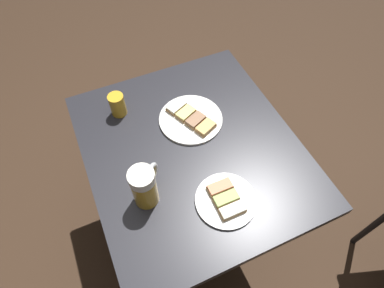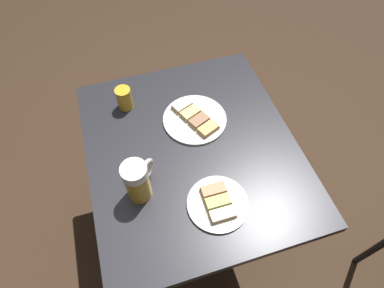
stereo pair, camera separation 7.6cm
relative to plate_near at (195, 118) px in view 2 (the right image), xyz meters
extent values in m
plane|color=#382619|center=(-0.05, -0.12, -0.73)|extent=(6.00, 6.00, 0.00)
cylinder|color=black|center=(-0.05, -0.12, -0.72)|extent=(0.44, 0.44, 0.01)
cylinder|color=black|center=(-0.05, -0.12, -0.37)|extent=(0.09, 0.09, 0.69)
cube|color=#232328|center=(-0.05, -0.12, -0.03)|extent=(0.73, 0.84, 0.04)
cylinder|color=white|center=(0.00, 0.00, 0.00)|extent=(0.24, 0.24, 0.01)
cube|color=#9E7547|center=(0.03, -0.07, 0.01)|extent=(0.09, 0.07, 0.01)
cube|color=#E5B266|center=(0.03, -0.07, 0.02)|extent=(0.08, 0.07, 0.01)
cube|color=#9E7547|center=(0.01, -0.02, 0.01)|extent=(0.09, 0.07, 0.01)
cube|color=#997051|center=(0.01, -0.02, 0.02)|extent=(0.08, 0.07, 0.01)
cube|color=#9E7547|center=(-0.01, 0.02, 0.01)|extent=(0.09, 0.07, 0.01)
cube|color=#EFE07A|center=(-0.01, 0.02, 0.02)|extent=(0.08, 0.07, 0.01)
cube|color=#9E7547|center=(-0.03, 0.07, 0.01)|extent=(0.09, 0.07, 0.01)
cube|color=white|center=(-0.03, 0.07, 0.02)|extent=(0.08, 0.07, 0.01)
cylinder|color=white|center=(-0.03, -0.35, 0.00)|extent=(0.20, 0.20, 0.01)
cube|color=#9E7547|center=(-0.03, -0.30, 0.01)|extent=(0.08, 0.04, 0.01)
cube|color=#EA8E66|center=(-0.03, -0.30, 0.02)|extent=(0.08, 0.04, 0.01)
cube|color=#9E7547|center=(-0.03, -0.35, 0.01)|extent=(0.08, 0.04, 0.01)
cube|color=#ADC66B|center=(-0.03, -0.35, 0.02)|extent=(0.08, 0.04, 0.01)
cube|color=#9E7547|center=(-0.03, -0.39, 0.01)|extent=(0.08, 0.04, 0.01)
cube|color=white|center=(-0.03, -0.39, 0.02)|extent=(0.08, 0.04, 0.01)
cylinder|color=gold|center=(-0.26, -0.24, 0.05)|extent=(0.08, 0.08, 0.12)
cylinder|color=white|center=(-0.26, -0.24, 0.13)|extent=(0.08, 0.08, 0.03)
torus|color=silver|center=(-0.22, -0.20, 0.06)|extent=(0.07, 0.07, 0.08)
cylinder|color=gold|center=(-0.23, 0.14, 0.04)|extent=(0.06, 0.06, 0.09)
cylinder|color=black|center=(0.68, -0.55, -0.50)|extent=(0.03, 0.03, 0.47)
camera|label=1|loc=(-0.30, -0.69, 0.92)|focal=29.61mm
camera|label=2|loc=(-0.23, -0.72, 0.92)|focal=29.61mm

